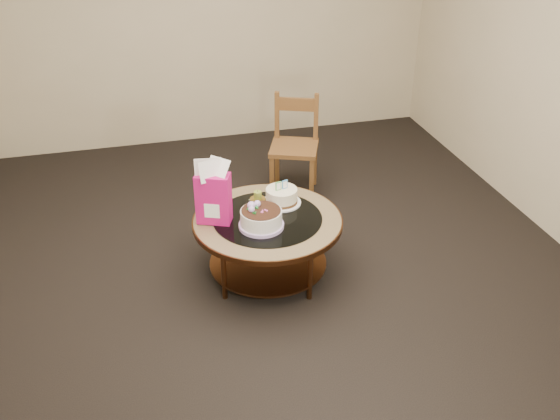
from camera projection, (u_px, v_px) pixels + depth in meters
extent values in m
plane|color=black|center=(268.00, 273.00, 4.44)|extent=(5.00, 5.00, 0.00)
cube|color=#C0B291|center=(204.00, 10.00, 5.88)|extent=(4.50, 0.02, 2.60)
cube|color=#C0B291|center=(481.00, 409.00, 1.69)|extent=(4.50, 0.02, 2.60)
cylinder|color=#583119|center=(307.00, 227.00, 4.57)|extent=(0.04, 0.04, 0.42)
cylinder|color=#583119|center=(230.00, 227.00, 4.58)|extent=(0.04, 0.04, 0.42)
cylinder|color=#583119|center=(224.00, 272.00, 4.09)|extent=(0.04, 0.04, 0.42)
cylinder|color=#583119|center=(310.00, 273.00, 4.09)|extent=(0.04, 0.04, 0.42)
cylinder|color=#583119|center=(268.00, 261.00, 4.39)|extent=(0.82, 0.82, 0.02)
cylinder|color=#583119|center=(268.00, 221.00, 4.22)|extent=(1.02, 1.02, 0.04)
cylinder|color=#8F7B4E|center=(268.00, 219.00, 4.21)|extent=(1.00, 1.00, 0.01)
cylinder|color=black|center=(268.00, 218.00, 4.21)|extent=(0.74, 0.74, 0.01)
cylinder|color=#C3A1E4|center=(261.00, 225.00, 4.10)|extent=(0.30, 0.30, 0.02)
cylinder|color=silver|center=(261.00, 219.00, 4.08)|extent=(0.27, 0.27, 0.12)
cylinder|color=black|center=(261.00, 210.00, 4.05)|extent=(0.26, 0.26, 0.01)
sphere|color=#C3A1E4|center=(251.00, 205.00, 4.06)|extent=(0.05, 0.05, 0.05)
sphere|color=#C3A1E4|center=(257.00, 204.00, 4.08)|extent=(0.05, 0.05, 0.05)
sphere|color=#C3A1E4|center=(251.00, 209.00, 4.02)|extent=(0.04, 0.04, 0.04)
cone|color=#1C6928|center=(257.00, 208.00, 4.06)|extent=(0.03, 0.04, 0.03)
cone|color=#1C6928|center=(248.00, 209.00, 4.05)|extent=(0.04, 0.04, 0.03)
cone|color=#1C6928|center=(259.00, 204.00, 4.11)|extent=(0.04, 0.04, 0.03)
cone|color=#1C6928|center=(255.00, 212.00, 4.01)|extent=(0.04, 0.04, 0.03)
cylinder|color=white|center=(282.00, 202.00, 4.38)|extent=(0.27, 0.27, 0.01)
cylinder|color=#422813|center=(282.00, 201.00, 4.37)|extent=(0.23, 0.23, 0.02)
cylinder|color=beige|center=(282.00, 194.00, 4.35)|extent=(0.22, 0.22, 0.08)
cube|color=#48A950|center=(278.00, 186.00, 4.30)|extent=(0.04, 0.02, 0.06)
cube|color=white|center=(278.00, 186.00, 4.30)|extent=(0.03, 0.02, 0.05)
cube|color=#3C8BCE|center=(285.00, 184.00, 4.32)|extent=(0.04, 0.02, 0.06)
cube|color=white|center=(285.00, 184.00, 4.32)|extent=(0.03, 0.02, 0.05)
cube|color=#D01375|center=(214.00, 198.00, 4.09)|extent=(0.25, 0.20, 0.35)
cube|color=white|center=(214.00, 206.00, 4.12)|extent=(0.14, 0.16, 0.10)
cube|color=#ECD761|center=(258.00, 200.00, 4.41)|extent=(0.12, 0.12, 0.01)
cylinder|color=gold|center=(258.00, 199.00, 4.40)|extent=(0.11, 0.11, 0.01)
cylinder|color=olive|center=(258.00, 195.00, 4.39)|extent=(0.06, 0.06, 0.06)
cylinder|color=black|center=(258.00, 191.00, 4.37)|extent=(0.00, 0.00, 0.01)
cube|color=brown|center=(294.00, 148.00, 5.28)|extent=(0.51, 0.51, 0.04)
cube|color=brown|center=(272.00, 178.00, 5.26)|extent=(0.05, 0.05, 0.42)
cube|color=brown|center=(312.00, 180.00, 5.22)|extent=(0.05, 0.05, 0.42)
cube|color=brown|center=(277.00, 161.00, 5.55)|extent=(0.05, 0.05, 0.42)
cube|color=brown|center=(315.00, 163.00, 5.51)|extent=(0.05, 0.05, 0.42)
cube|color=brown|center=(277.00, 116.00, 5.33)|extent=(0.05, 0.05, 0.43)
cube|color=brown|center=(316.00, 118.00, 5.30)|extent=(0.05, 0.05, 0.43)
cube|color=brown|center=(297.00, 104.00, 5.26)|extent=(0.32, 0.15, 0.11)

